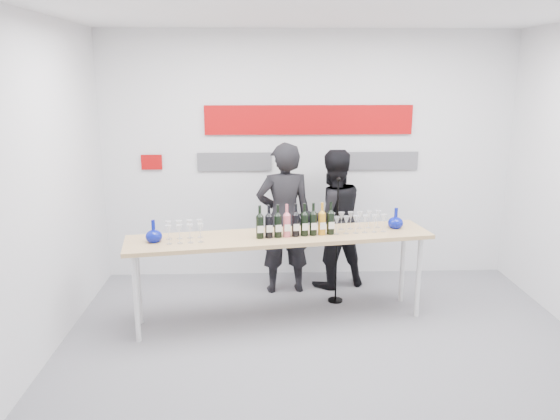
{
  "coord_description": "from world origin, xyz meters",
  "views": [
    {
      "loc": [
        -0.6,
        -4.61,
        2.48
      ],
      "look_at": [
        -0.39,
        0.72,
        1.15
      ],
      "focal_mm": 35.0,
      "sensor_mm": 36.0,
      "label": 1
    }
  ],
  "objects_px": {
    "mic_stand": "(336,265)",
    "presenter_right": "(332,219)",
    "tasting_table": "(280,242)",
    "presenter_left": "(284,219)"
  },
  "relations": [
    {
      "from": "mic_stand",
      "to": "presenter_right",
      "type": "bearing_deg",
      "value": 92.68
    },
    {
      "from": "tasting_table",
      "to": "presenter_right",
      "type": "height_order",
      "value": "presenter_right"
    },
    {
      "from": "tasting_table",
      "to": "presenter_left",
      "type": "distance_m",
      "value": 0.79
    },
    {
      "from": "tasting_table",
      "to": "mic_stand",
      "type": "relative_size",
      "value": 2.18
    },
    {
      "from": "presenter_right",
      "to": "mic_stand",
      "type": "xyz_separation_m",
      "value": [
        -0.01,
        -0.5,
        -0.39
      ]
    },
    {
      "from": "tasting_table",
      "to": "presenter_left",
      "type": "height_order",
      "value": "presenter_left"
    },
    {
      "from": "presenter_right",
      "to": "mic_stand",
      "type": "relative_size",
      "value": 1.16
    },
    {
      "from": "tasting_table",
      "to": "presenter_right",
      "type": "relative_size",
      "value": 1.89
    },
    {
      "from": "tasting_table",
      "to": "presenter_left",
      "type": "relative_size",
      "value": 1.77
    },
    {
      "from": "tasting_table",
      "to": "mic_stand",
      "type": "bearing_deg",
      "value": 25.95
    }
  ]
}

